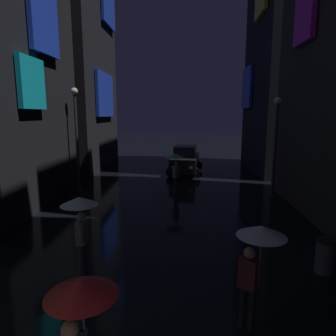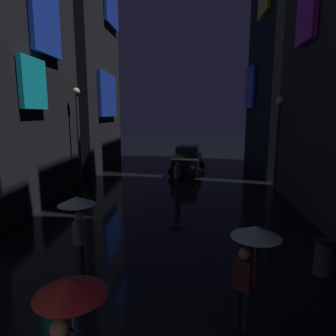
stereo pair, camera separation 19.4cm
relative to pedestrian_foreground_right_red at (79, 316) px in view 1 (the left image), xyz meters
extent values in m
cube|color=#19D8F2|center=(-4.76, 8.50, 3.60)|extent=(0.20, 1.82, 1.97)
cube|color=#264CF9|center=(-4.76, 9.93, 6.35)|extent=(0.20, 2.42, 2.86)
cube|color=black|center=(-6.91, 19.28, 6.47)|extent=(4.00, 8.20, 16.29)
cube|color=#264CF9|center=(-4.76, 19.16, 3.81)|extent=(0.20, 4.06, 3.14)
cube|color=#264CF9|center=(-4.76, 20.97, 10.37)|extent=(0.20, 3.40, 2.69)
cube|color=#F226D8|center=(5.94, 9.93, 6.22)|extent=(0.20, 1.87, 1.99)
cube|color=black|center=(8.09, 19.24, 9.60)|extent=(4.00, 8.12, 22.54)
cube|color=#264CF9|center=(5.94, 21.17, 4.42)|extent=(0.20, 3.18, 3.09)
cube|color=yellow|center=(5.94, 17.83, 9.50)|extent=(0.20, 2.78, 1.68)
sphere|color=#9E7051|center=(-0.08, -0.10, -0.11)|extent=(0.22, 0.22, 0.22)
cylinder|color=slate|center=(0.04, 0.05, -0.13)|extent=(0.02, 0.02, 0.77)
cone|color=red|center=(0.04, 0.05, 0.35)|extent=(0.90, 0.90, 0.20)
cylinder|color=black|center=(2.40, 2.12, -1.24)|extent=(0.12, 0.12, 0.85)
cylinder|color=black|center=(2.55, 2.01, -1.24)|extent=(0.12, 0.12, 0.85)
cube|color=#4C1E23|center=(2.47, 2.06, -0.52)|extent=(0.40, 0.38, 0.60)
sphere|color=#9E7051|center=(2.47, 2.06, -0.11)|extent=(0.22, 0.22, 0.22)
cylinder|color=#4C1E23|center=(2.65, 2.00, -0.47)|extent=(0.09, 0.09, 0.50)
cylinder|color=slate|center=(2.65, 2.00, -0.13)|extent=(0.02, 0.02, 0.77)
cone|color=silver|center=(2.65, 2.00, 0.35)|extent=(0.90, 0.90, 0.20)
cylinder|color=#2D2D38|center=(0.81, 12.09, -1.24)|extent=(0.12, 0.12, 0.85)
cylinder|color=#2D2D38|center=(0.71, 11.93, -1.24)|extent=(0.12, 0.12, 0.85)
cube|color=gray|center=(0.76, 12.01, -0.52)|extent=(0.37, 0.40, 0.60)
sphere|color=beige|center=(0.76, 12.01, -0.11)|extent=(0.22, 0.22, 0.22)
cylinder|color=gray|center=(0.71, 11.83, -0.47)|extent=(0.09, 0.09, 0.50)
cylinder|color=slate|center=(0.71, 11.83, -0.13)|extent=(0.02, 0.02, 0.77)
cone|color=green|center=(0.71, 11.83, 0.35)|extent=(0.90, 0.90, 0.20)
cylinder|color=#2D2D38|center=(-1.32, 3.90, -1.24)|extent=(0.12, 0.12, 0.85)
cylinder|color=#2D2D38|center=(-1.33, 3.72, -1.24)|extent=(0.12, 0.12, 0.85)
cube|color=gray|center=(-1.33, 3.81, -0.52)|extent=(0.24, 0.35, 0.60)
sphere|color=beige|center=(-1.33, 3.81, -0.11)|extent=(0.22, 0.22, 0.22)
cylinder|color=gray|center=(-1.29, 3.63, -0.47)|extent=(0.09, 0.09, 0.50)
cylinder|color=slate|center=(-1.29, 3.63, -0.13)|extent=(0.02, 0.02, 0.77)
cone|color=silver|center=(-1.29, 3.63, 0.35)|extent=(0.90, 0.90, 0.20)
cube|color=black|center=(1.21, 17.45, -0.90)|extent=(2.09, 4.25, 0.90)
cube|color=black|center=(1.21, 17.45, -0.10)|extent=(1.62, 1.98, 0.70)
cylinder|color=black|center=(1.89, 16.05, -1.35)|extent=(0.66, 0.28, 0.64)
cylinder|color=black|center=(0.28, 16.21, -1.35)|extent=(0.66, 0.28, 0.64)
cylinder|color=black|center=(2.15, 18.70, -1.35)|extent=(0.66, 0.28, 0.64)
cylinder|color=black|center=(0.54, 18.86, -1.35)|extent=(0.66, 0.28, 0.64)
cube|color=white|center=(1.56, 15.34, -0.90)|extent=(0.20, 0.08, 0.14)
cube|color=white|center=(0.46, 15.45, -0.90)|extent=(0.20, 0.08, 0.14)
cylinder|color=#2D2D33|center=(5.59, 11.62, 0.60)|extent=(0.14, 0.14, 4.53)
sphere|color=#F9EFCC|center=(5.59, 11.62, 3.04)|extent=(0.36, 0.36, 0.36)
cylinder|color=#2D2D33|center=(-4.41, 12.06, 0.85)|extent=(0.14, 0.14, 5.04)
sphere|color=#F9EFCC|center=(-4.41, 12.06, 3.55)|extent=(0.36, 0.36, 0.36)
cylinder|color=#3F3F47|center=(4.89, 4.28, -1.24)|extent=(0.44, 0.44, 0.85)
cylinder|color=black|center=(4.89, 4.28, -0.78)|extent=(0.46, 0.46, 0.08)
camera|label=1|loc=(1.28, -3.18, 2.42)|focal=32.00mm
camera|label=2|loc=(1.48, -3.16, 2.42)|focal=32.00mm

